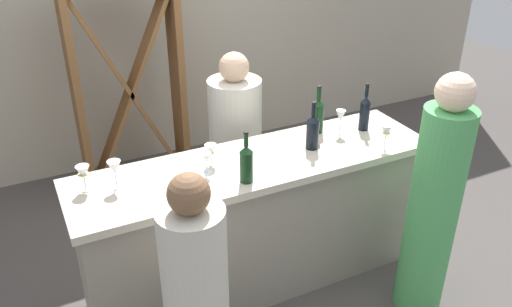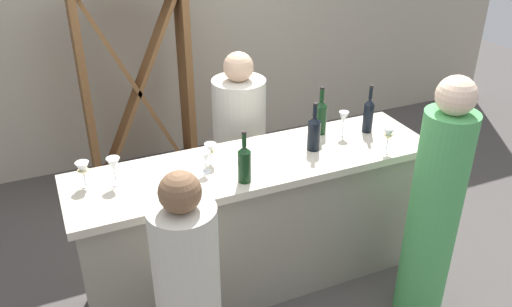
{
  "view_description": "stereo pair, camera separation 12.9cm",
  "coord_description": "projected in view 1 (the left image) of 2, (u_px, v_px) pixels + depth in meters",
  "views": [
    {
      "loc": [
        -1.28,
        -2.6,
        2.58
      ],
      "look_at": [
        0.0,
        0.0,
        1.02
      ],
      "focal_mm": 37.2,
      "sensor_mm": 36.0,
      "label": 1
    },
    {
      "loc": [
        -1.16,
        -2.66,
        2.58
      ],
      "look_at": [
        0.0,
        0.0,
        1.02
      ],
      "focal_mm": 37.2,
      "sensor_mm": 36.0,
      "label": 2
    }
  ],
  "objects": [
    {
      "name": "ground_plane",
      "position": [
        256.0,
        280.0,
        3.78
      ],
      "size": [
        12.0,
        12.0,
        0.0
      ],
      "primitive_type": "plane",
      "color": "#4C4744"
    },
    {
      "name": "back_wall",
      "position": [
        150.0,
        15.0,
        4.85
      ],
      "size": [
        8.0,
        0.1,
        2.8
      ],
      "primitive_type": "cube",
      "color": "#B2A893",
      "rests_on": "ground"
    },
    {
      "name": "bar_counter",
      "position": [
        256.0,
        224.0,
        3.54
      ],
      "size": [
        2.34,
        0.63,
        0.97
      ],
      "color": "gray",
      "rests_on": "ground"
    },
    {
      "name": "wine_rack",
      "position": [
        130.0,
        92.0,
        4.5
      ],
      "size": [
        0.92,
        0.28,
        1.82
      ],
      "color": "brown",
      "rests_on": "ground"
    },
    {
      "name": "wine_bottle_leftmost_dark_green",
      "position": [
        246.0,
        163.0,
        3.04
      ],
      "size": [
        0.08,
        0.08,
        0.32
      ],
      "color": "black",
      "rests_on": "bar_counter"
    },
    {
      "name": "wine_bottle_second_left_near_black",
      "position": [
        313.0,
        131.0,
        3.4
      ],
      "size": [
        0.08,
        0.08,
        0.33
      ],
      "color": "black",
      "rests_on": "bar_counter"
    },
    {
      "name": "wine_bottle_center_dark_green",
      "position": [
        318.0,
        115.0,
        3.62
      ],
      "size": [
        0.08,
        0.08,
        0.34
      ],
      "color": "black",
      "rests_on": "bar_counter"
    },
    {
      "name": "wine_bottle_second_right_near_black",
      "position": [
        365.0,
        112.0,
        3.65
      ],
      "size": [
        0.07,
        0.07,
        0.34
      ],
      "color": "black",
      "rests_on": "bar_counter"
    },
    {
      "name": "wine_glass_near_left",
      "position": [
        386.0,
        133.0,
        3.39
      ],
      "size": [
        0.08,
        0.08,
        0.17
      ],
      "color": "white",
      "rests_on": "bar_counter"
    },
    {
      "name": "wine_glass_near_center",
      "position": [
        206.0,
        159.0,
        3.14
      ],
      "size": [
        0.07,
        0.07,
        0.14
      ],
      "color": "white",
      "rests_on": "bar_counter"
    },
    {
      "name": "wine_glass_near_right",
      "position": [
        115.0,
        169.0,
        2.98
      ],
      "size": [
        0.08,
        0.08,
        0.17
      ],
      "color": "white",
      "rests_on": "bar_counter"
    },
    {
      "name": "wine_glass_far_left",
      "position": [
        211.0,
        151.0,
        3.22
      ],
      "size": [
        0.08,
        0.08,
        0.14
      ],
      "color": "white",
      "rests_on": "bar_counter"
    },
    {
      "name": "wine_glass_far_center",
      "position": [
        340.0,
        117.0,
        3.6
      ],
      "size": [
        0.07,
        0.07,
        0.17
      ],
      "color": "white",
      "rests_on": "bar_counter"
    },
    {
      "name": "wine_glass_far_right",
      "position": [
        83.0,
        174.0,
        2.96
      ],
      "size": [
        0.08,
        0.08,
        0.15
      ],
      "color": "white",
      "rests_on": "bar_counter"
    },
    {
      "name": "person_left_guest",
      "position": [
        197.0,
        306.0,
        2.65
      ],
      "size": [
        0.33,
        0.33,
        1.42
      ],
      "rotation": [
        0.0,
        0.0,
        1.56
      ],
      "color": "beige",
      "rests_on": "ground"
    },
    {
      "name": "person_center_guest",
      "position": [
        433.0,
        207.0,
        3.22
      ],
      "size": [
        0.33,
        0.33,
        1.63
      ],
      "rotation": [
        0.0,
        0.0,
        1.48
      ],
      "color": "#4CA559",
      "rests_on": "ground"
    },
    {
      "name": "person_right_guest",
      "position": [
        236.0,
        153.0,
        4.07
      ],
      "size": [
        0.42,
        0.42,
        1.46
      ],
      "rotation": [
        0.0,
        0.0,
        -1.51
      ],
      "color": "beige",
      "rests_on": "ground"
    }
  ]
}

